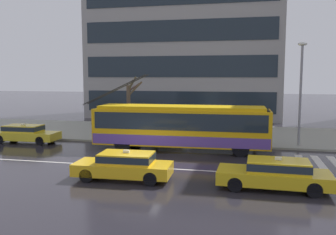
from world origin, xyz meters
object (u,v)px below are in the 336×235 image
(taxi_queued_behind_bus, at_px, (25,133))
(street_lamp, at_px, (301,85))
(trolleybus, at_px, (181,126))
(pedestrian_walking_past, at_px, (255,120))
(pedestrian_at_shelter, at_px, (139,124))
(taxi_oncoming_far, at_px, (275,173))
(pedestrian_approaching_curb, at_px, (155,119))
(street_tree_bare, at_px, (130,105))
(taxi_oncoming_near, at_px, (124,165))
(bus_shelter, at_px, (167,115))

(taxi_queued_behind_bus, xyz_separation_m, street_lamp, (18.99, 2.41, 3.47))
(trolleybus, relative_size, street_lamp, 1.77)
(taxi_queued_behind_bus, relative_size, pedestrian_walking_past, 2.40)
(pedestrian_at_shelter, distance_m, pedestrian_walking_past, 8.63)
(taxi_queued_behind_bus, xyz_separation_m, pedestrian_at_shelter, (7.53, 3.45, 0.42))
(taxi_oncoming_far, bearing_deg, street_lamp, 77.39)
(taxi_queued_behind_bus, relative_size, pedestrian_at_shelter, 2.84)
(pedestrian_at_shelter, distance_m, pedestrian_approaching_curb, 2.08)
(street_tree_bare, bearing_deg, trolleybus, -42.59)
(pedestrian_walking_past, height_order, street_lamp, street_lamp)
(street_tree_bare, bearing_deg, taxi_oncoming_far, -48.22)
(taxi_oncoming_near, relative_size, street_tree_bare, 0.99)
(trolleybus, height_order, taxi_oncoming_far, trolleybus)
(bus_shelter, bearing_deg, taxi_oncoming_far, -55.15)
(taxi_oncoming_far, height_order, street_tree_bare, street_tree_bare)
(trolleybus, distance_m, street_tree_bare, 6.83)
(trolleybus, distance_m, pedestrian_at_shelter, 5.48)
(bus_shelter, bearing_deg, street_lamp, -1.97)
(pedestrian_walking_past, relative_size, street_tree_bare, 0.43)
(taxi_queued_behind_bus, bearing_deg, street_lamp, 7.22)
(taxi_oncoming_far, xyz_separation_m, pedestrian_at_shelter, (-9.28, 10.75, 0.42))
(taxi_oncoming_near, bearing_deg, pedestrian_walking_past, 58.53)
(pedestrian_at_shelter, height_order, pedestrian_approaching_curb, pedestrian_approaching_curb)
(taxi_oncoming_far, xyz_separation_m, bus_shelter, (-6.98, 10.03, 1.25))
(taxi_oncoming_far, bearing_deg, pedestrian_approaching_curb, 129.08)
(bus_shelter, relative_size, street_lamp, 0.54)
(pedestrian_approaching_curb, relative_size, street_lamp, 0.29)
(pedestrian_approaching_curb, distance_m, street_lamp, 10.20)
(taxi_oncoming_far, relative_size, street_tree_bare, 1.03)
(taxi_oncoming_far, distance_m, pedestrian_approaching_curb, 12.29)
(taxi_oncoming_near, xyz_separation_m, street_lamp, (8.90, 9.73, 3.47))
(bus_shelter, relative_size, pedestrian_walking_past, 1.86)
(trolleybus, bearing_deg, taxi_oncoming_far, -52.56)
(taxi_queued_behind_bus, bearing_deg, trolleybus, -1.64)
(street_tree_bare, bearing_deg, street_lamp, -8.40)
(taxi_oncoming_near, xyz_separation_m, bus_shelter, (-0.25, 10.05, 1.25))
(taxi_oncoming_far, bearing_deg, trolleybus, 127.44)
(taxi_oncoming_near, xyz_separation_m, taxi_oncoming_far, (6.73, 0.02, 0.00))
(taxi_queued_behind_bus, relative_size, street_tree_bare, 1.03)
(trolleybus, relative_size, taxi_oncoming_near, 2.66)
(trolleybus, xyz_separation_m, taxi_oncoming_far, (5.34, -6.98, -0.89))
(pedestrian_at_shelter, relative_size, street_tree_bare, 0.36)
(taxi_queued_behind_bus, distance_m, pedestrian_approaching_curb, 9.41)
(pedestrian_at_shelter, distance_m, street_lamp, 11.90)
(taxi_oncoming_far, xyz_separation_m, street_tree_bare, (-10.33, 11.56, 1.78))
(pedestrian_at_shelter, xyz_separation_m, pedestrian_approaching_curb, (1.56, -1.25, 0.57))
(taxi_oncoming_near, distance_m, taxi_oncoming_far, 6.73)
(bus_shelter, distance_m, street_lamp, 9.42)
(trolleybus, bearing_deg, pedestrian_approaching_curb, 133.22)
(taxi_oncoming_near, relative_size, taxi_oncoming_far, 0.96)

